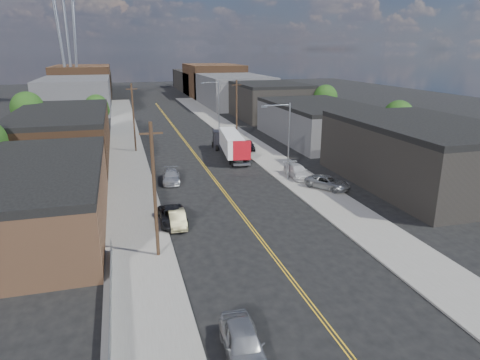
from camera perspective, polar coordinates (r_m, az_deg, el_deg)
ground at (r=81.01m, az=-8.36°, el=6.45°), size 260.00×260.00×0.00m
centerline at (r=66.46m, az=-6.61°, el=4.20°), size 0.32×120.00×0.01m
sidewalk_left at (r=65.67m, az=-14.82°, el=3.65°), size 5.00×140.00×0.15m
sidewalk_right at (r=68.54m, az=1.27°, el=4.76°), size 5.00×140.00×0.15m
warehouse_tan at (r=39.66m, az=-26.39°, el=-2.17°), size 12.00×22.00×5.60m
warehouse_brown at (r=64.52m, az=-22.60°, el=5.61°), size 12.00×26.00×6.60m
industrial_right_a at (r=51.75m, az=23.16°, el=3.28°), size 14.00×22.00×7.10m
industrial_right_b at (r=73.46m, az=10.51°, el=7.68°), size 14.00×24.00×6.10m
industrial_right_c at (r=97.15m, az=3.73°, el=10.59°), size 14.00×22.00×7.60m
skyline_left_a at (r=114.95m, az=-20.98°, el=10.62°), size 16.00×30.00×8.00m
skyline_right_a at (r=118.43m, az=-0.97°, el=11.88°), size 16.00×30.00×8.00m
skyline_left_b at (r=139.71m, az=-20.23°, el=12.06°), size 16.00×26.00×10.00m
skyline_right_b at (r=142.59m, az=-3.61°, el=13.12°), size 16.00×26.00×10.00m
skyline_left_c at (r=159.72m, az=-19.71°, el=12.07°), size 16.00×40.00×7.00m
skyline_right_c at (r=162.25m, az=-5.15°, el=13.03°), size 16.00×40.00×7.00m
streetlight_near at (r=48.37m, az=6.10°, el=5.84°), size 3.39×0.25×9.00m
streetlight_far at (r=81.53m, az=-3.14°, el=10.45°), size 3.39×0.25×9.00m
utility_pole_left_near at (r=30.61m, az=-11.33°, el=-1.38°), size 1.60×0.26×10.00m
utility_pole_left_far at (r=64.76m, az=-14.01°, el=8.10°), size 1.60×0.26×10.00m
utility_pole_right at (r=70.14m, az=-0.45°, el=9.25°), size 1.60×0.26×10.00m
chainlink_fence at (r=26.55m, az=-16.87°, el=-15.55°), size 0.05×16.00×1.22m
tree_left_mid at (r=75.86m, az=-26.41°, el=8.35°), size 5.10×5.04×8.37m
tree_left_far at (r=81.74m, az=-18.54°, el=9.09°), size 4.35×4.20×6.97m
tree_right_near at (r=68.85m, az=20.38°, el=7.83°), size 4.60×4.48×7.44m
tree_right_far at (r=89.17m, az=11.34°, el=10.62°), size 4.85×4.76×7.91m
semi_truck at (r=60.83m, az=-1.48°, el=5.06°), size 3.61×13.84×3.55m
car_left_a at (r=22.49m, az=0.41°, el=-20.89°), size 2.21×4.86×1.62m
car_left_b at (r=37.35m, az=-8.37°, el=-5.13°), size 1.52×4.05×1.32m
car_left_c at (r=37.89m, az=-9.00°, el=-4.78°), size 2.32×4.96×1.38m
car_left_d at (r=49.60m, az=-9.16°, el=0.48°), size 2.42×4.90×1.37m
car_right_lot_a at (r=47.20m, az=11.64°, el=-0.32°), size 4.65×5.39×1.38m
car_right_lot_b at (r=50.85m, az=7.66°, el=1.17°), size 2.05×4.97×1.44m
car_right_lot_c at (r=64.47m, az=1.15°, el=4.68°), size 2.21×4.25×1.38m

